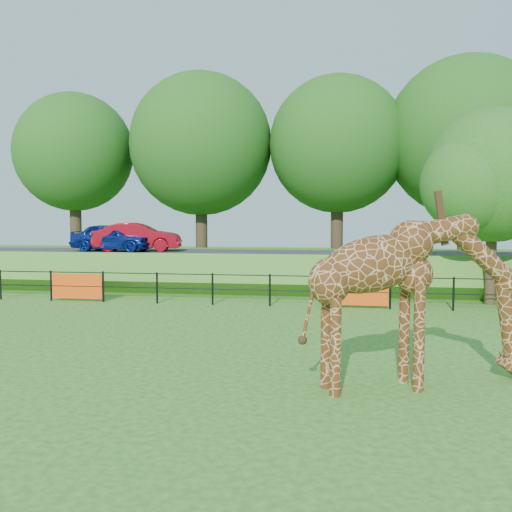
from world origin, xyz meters
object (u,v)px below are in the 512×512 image
object	(u,v)px
giraffe	(419,300)
visitor	(331,284)
tree_east	(496,181)
car_blue	(112,237)
car_red	(138,237)

from	to	relation	value
giraffe	visitor	size ratio (longest dim) A/B	2.93
visitor	tree_east	world-z (taller)	tree_east
car_blue	tree_east	world-z (taller)	tree_east
car_blue	visitor	size ratio (longest dim) A/B	2.60
car_blue	visitor	bearing A→B (deg)	-114.89
giraffe	car_red	xyz separation A→B (m)	(-11.00, 15.13, 0.53)
visitor	tree_east	bearing A→B (deg)	177.08
car_red	tree_east	size ratio (longest dim) A/B	0.60
giraffe	tree_east	xyz separation A→B (m)	(3.75, 10.28, 2.72)
giraffe	car_red	bearing A→B (deg)	105.66
car_blue	tree_east	bearing A→B (deg)	-102.09
car_red	visitor	xyz separation A→B (m)	(9.19, -5.97, -1.34)
car_blue	car_red	distance (m)	1.16
car_red	visitor	bearing A→B (deg)	-134.18
giraffe	tree_east	bearing A→B (deg)	49.63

